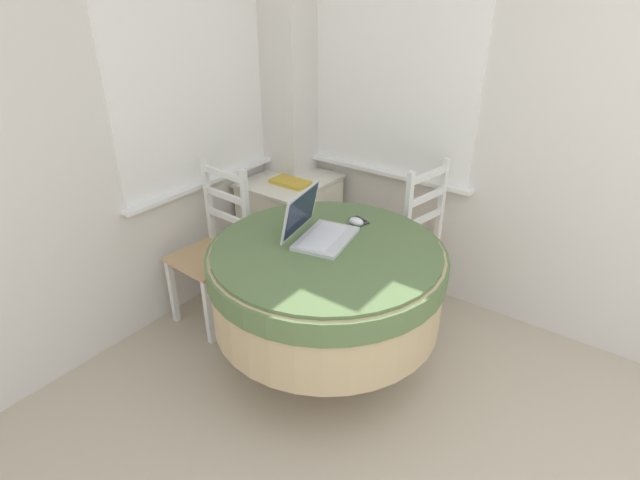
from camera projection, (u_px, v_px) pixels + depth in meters
corner_room_shell at (350, 126)px, 2.29m from camera, size 4.19×4.75×2.55m
round_dining_table at (326, 279)px, 2.48m from camera, size 1.17×1.17×0.73m
laptop at (317, 229)px, 2.46m from camera, size 0.39×0.34×0.24m
computer_mouse at (356, 222)px, 2.60m from camera, size 0.05×0.08×0.04m
cell_phone at (359, 221)px, 2.65m from camera, size 0.09×0.12×0.01m
dining_chair_near_back_window at (214, 252)px, 2.94m from camera, size 0.41×0.40×0.96m
dining_chair_near_right_window at (405, 239)px, 3.09m from camera, size 0.45×0.45×0.96m
corner_cabinet at (291, 225)px, 3.50m from camera, size 0.61×0.51×0.68m
book_on_cabinet at (290, 182)px, 3.27m from camera, size 0.14×0.26×0.02m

